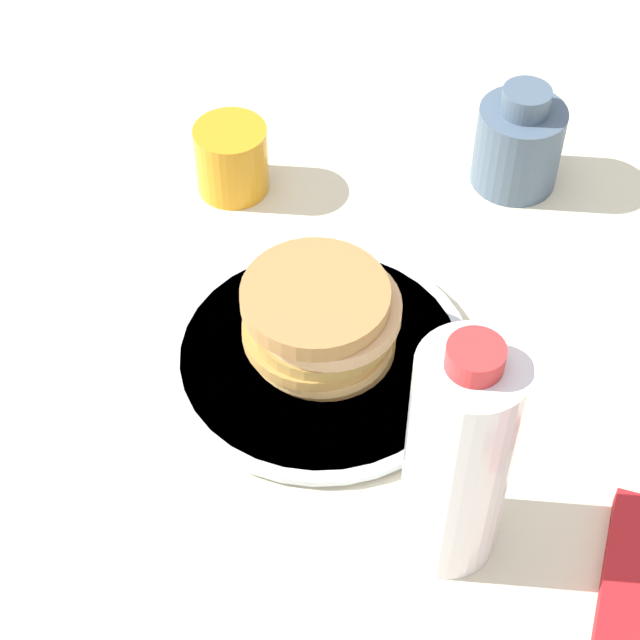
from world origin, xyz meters
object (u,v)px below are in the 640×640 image
juice_glass (232,159)px  water_bottle_near (458,458)px  plate (320,354)px  cream_jug (519,143)px  pancake_stack (321,320)px

juice_glass → water_bottle_near: size_ratio=0.32×
plate → cream_jug: size_ratio=2.38×
plate → juice_glass: size_ratio=3.65×
plate → juice_glass: 0.26m
cream_jug → water_bottle_near: size_ratio=0.49×
plate → cream_jug: (0.21, -0.24, 0.04)m
juice_glass → water_bottle_near: 0.47m
plate → cream_jug: 0.33m
juice_glass → cream_jug: size_ratio=0.65×
juice_glass → plate: bearing=-167.4°
pancake_stack → water_bottle_near: bearing=-160.1°
pancake_stack → cream_jug: bearing=-48.3°
plate → pancake_stack: size_ratio=1.97×
pancake_stack → cream_jug: size_ratio=1.21×
cream_jug → pancake_stack: bearing=131.7°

